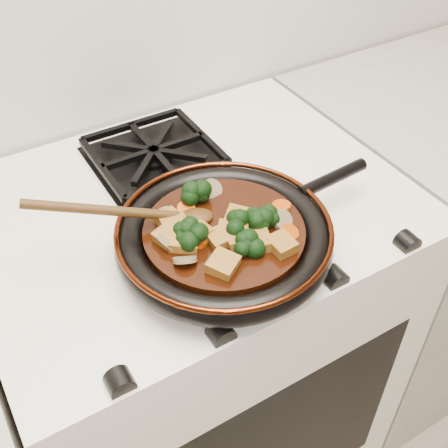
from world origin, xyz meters
TOP-DOWN VIEW (x-y plane):
  - stove at (0.00, 1.69)m, footprint 0.76×0.60m
  - burner_grate_front at (0.00, 1.55)m, footprint 0.23×0.23m
  - burner_grate_back at (0.00, 1.83)m, footprint 0.23×0.23m
  - skillet at (-0.02, 1.54)m, footprint 0.46×0.34m
  - braising_sauce at (-0.02, 1.54)m, footprint 0.25×0.25m
  - tofu_cube_0 at (0.01, 1.48)m, footprint 0.04×0.04m
  - tofu_cube_1 at (-0.10, 1.56)m, footprint 0.05×0.05m
  - tofu_cube_2 at (0.01, 1.54)m, footprint 0.05×0.06m
  - tofu_cube_3 at (-0.06, 1.47)m, footprint 0.05×0.06m
  - tofu_cube_4 at (0.03, 1.46)m, footprint 0.04×0.04m
  - tofu_cube_5 at (-0.02, 1.52)m, footprint 0.05×0.05m
  - tofu_cube_6 at (-0.04, 1.52)m, footprint 0.04×0.04m
  - tofu_cube_7 at (-0.08, 1.60)m, footprint 0.04×0.04m
  - tofu_cube_8 at (-0.06, 1.54)m, footprint 0.04×0.04m
  - tofu_cube_9 at (-0.08, 1.57)m, footprint 0.04×0.04m
  - tofu_cube_10 at (-0.01, 1.50)m, footprint 0.05×0.05m
  - tofu_cube_11 at (-0.08, 1.54)m, footprint 0.06×0.06m
  - broccoli_floret_0 at (-0.01, 1.53)m, footprint 0.08×0.08m
  - broccoli_floret_1 at (-0.02, 1.62)m, footprint 0.08×0.08m
  - broccoli_floret_2 at (0.03, 1.51)m, footprint 0.08×0.08m
  - broccoli_floret_3 at (-0.01, 1.48)m, footprint 0.09×0.09m
  - broccoli_floret_4 at (0.05, 1.51)m, footprint 0.09×0.09m
  - broccoli_floret_5 at (-0.07, 1.54)m, footprint 0.08×0.08m
  - broccoli_floret_6 at (-0.09, 1.54)m, footprint 0.08×0.09m
  - carrot_coin_0 at (-0.07, 1.53)m, footprint 0.03×0.03m
  - carrot_coin_1 at (-0.05, 1.61)m, footprint 0.03×0.03m
  - carrot_coin_2 at (0.08, 1.53)m, footprint 0.03×0.03m
  - carrot_coin_3 at (0.06, 1.48)m, footprint 0.03×0.03m
  - mushroom_slice_0 at (0.07, 1.51)m, footprint 0.04×0.04m
  - mushroom_slice_1 at (-0.11, 1.55)m, footprint 0.03×0.04m
  - mushroom_slice_2 at (0.01, 1.63)m, footprint 0.04×0.04m
  - mushroom_slice_3 at (-0.10, 1.51)m, footprint 0.04×0.04m
  - mushroom_slice_4 at (-0.08, 1.60)m, footprint 0.04×0.04m
  - wooden_spoon at (-0.11, 1.60)m, footprint 0.16×0.08m

SIDE VIEW (x-z plane):
  - stove at x=0.00m, z-range 0.00..0.90m
  - burner_grate_front at x=0.00m, z-range 0.90..0.93m
  - burner_grate_back at x=0.00m, z-range 0.90..0.93m
  - skillet at x=-0.02m, z-range 0.92..0.97m
  - braising_sauce at x=-0.02m, z-range 0.94..0.96m
  - carrot_coin_0 at x=-0.07m, z-range 0.96..0.97m
  - carrot_coin_1 at x=-0.05m, z-range 0.96..0.97m
  - carrot_coin_2 at x=0.08m, z-range 0.96..0.97m
  - carrot_coin_3 at x=0.06m, z-range 0.95..0.98m
  - mushroom_slice_0 at x=0.07m, z-range 0.95..0.98m
  - mushroom_slice_1 at x=-0.11m, z-range 0.95..0.98m
  - mushroom_slice_2 at x=0.01m, z-range 0.95..0.98m
  - mushroom_slice_3 at x=-0.10m, z-range 0.95..0.98m
  - mushroom_slice_4 at x=-0.08m, z-range 0.95..0.98m
  - tofu_cube_7 at x=-0.08m, z-range 0.96..0.98m
  - tofu_cube_6 at x=-0.04m, z-range 0.95..0.98m
  - tofu_cube_10 at x=-0.01m, z-range 0.95..0.98m
  - tofu_cube_0 at x=0.01m, z-range 0.96..0.98m
  - tofu_cube_5 at x=-0.02m, z-range 0.95..0.98m
  - tofu_cube_8 at x=-0.06m, z-range 0.95..0.98m
  - tofu_cube_1 at x=-0.10m, z-range 0.95..0.98m
  - tofu_cube_3 at x=-0.06m, z-range 0.95..0.98m
  - tofu_cube_9 at x=-0.08m, z-range 0.96..0.98m
  - tofu_cube_4 at x=0.03m, z-range 0.96..0.98m
  - tofu_cube_2 at x=0.01m, z-range 0.95..0.98m
  - tofu_cube_11 at x=-0.08m, z-range 0.95..0.98m
  - broccoli_floret_6 at x=-0.09m, z-range 0.93..1.00m
  - broccoli_floret_3 at x=-0.01m, z-range 0.94..1.00m
  - broccoli_floret_4 at x=0.05m, z-range 0.94..1.00m
  - broccoli_floret_2 at x=0.03m, z-range 0.94..1.00m
  - broccoli_floret_1 at x=-0.02m, z-range 0.94..1.01m
  - broccoli_floret_0 at x=-0.01m, z-range 0.94..1.01m
  - broccoli_floret_5 at x=-0.07m, z-range 0.94..1.00m
  - wooden_spoon at x=-0.11m, z-range 0.86..1.11m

